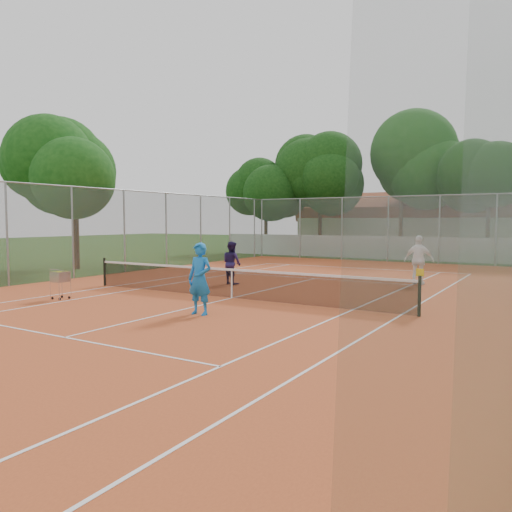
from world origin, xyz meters
The scene contains 12 objects.
ground centered at (0.00, 0.00, 0.00)m, with size 120.00×120.00×0.00m, color #1B3D10.
court_pad centered at (0.00, 0.00, 0.01)m, with size 18.00×34.00×0.02m, color #BC4F24.
court_lines centered at (0.00, 0.00, 0.02)m, with size 10.98×23.78×0.01m, color white.
tennis_net centered at (0.00, 0.00, 0.51)m, with size 11.88×0.10×0.98m, color black.
perimeter_fence centered at (0.00, 0.00, 2.00)m, with size 18.00×34.00×4.00m, color slate.
boundary_wall centered at (0.00, 19.00, 0.75)m, with size 26.00×0.30×1.50m, color white.
clubhouse centered at (-2.00, 29.00, 2.20)m, with size 16.40×9.00×4.40m, color beige.
tropical_trees centered at (0.00, 22.00, 5.00)m, with size 29.00×19.00×10.00m, color black.
player_near centered at (0.87, -2.79, 0.98)m, with size 0.70×0.46×1.93m, color blue.
player_far_left centered at (-2.00, 2.94, 0.87)m, with size 0.82×0.64×1.70m, color #22184A.
player_far_right centered at (4.33, 6.66, 0.99)m, with size 1.13×0.47×1.93m, color white.
ball_hopper centered at (-4.51, -3.07, 0.51)m, with size 0.47×0.47×0.99m, color silver.
Camera 1 is at (9.03, -13.26, 2.53)m, focal length 35.00 mm.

